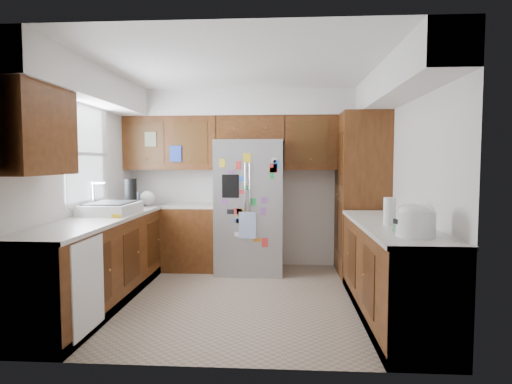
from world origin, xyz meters
TOP-DOWN VIEW (x-y plane):
  - floor at (0.00, 0.00)m, footprint 3.60×3.60m
  - room_shell at (-0.11, 0.36)m, footprint 3.64×3.24m
  - left_counter_run at (-1.36, 0.03)m, footprint 1.36×3.20m
  - right_counter_run at (1.50, -0.47)m, footprint 0.63×2.25m
  - pantry at (1.50, 1.15)m, footprint 0.60×0.90m
  - fridge at (-0.00, 1.20)m, footprint 0.90×0.79m
  - bridge_cabinet at (0.00, 1.43)m, footprint 0.96×0.34m
  - fridge_top_items at (0.01, 1.43)m, footprint 0.67×0.34m
  - sink_assembly at (-1.50, 0.10)m, footprint 0.52×0.71m
  - left_counter_clutter at (-1.46, 0.85)m, footprint 0.39×0.85m
  - rice_cooker at (1.50, -1.20)m, footprint 0.31×0.30m
  - paper_towel at (1.45, -0.58)m, footprint 0.11×0.11m

SIDE VIEW (x-z plane):
  - floor at x=0.00m, z-range 0.00..0.00m
  - right_counter_run at x=1.50m, z-range -0.04..0.88m
  - left_counter_run at x=-1.36m, z-range -0.03..0.89m
  - fridge at x=0.00m, z-range 0.00..1.80m
  - sink_assembly at x=-1.50m, z-range 0.80..1.17m
  - paper_towel at x=1.45m, z-range 0.92..1.18m
  - left_counter_clutter at x=-1.46m, z-range 0.86..1.24m
  - rice_cooker at x=1.50m, z-range 0.93..1.19m
  - pantry at x=1.50m, z-range 0.00..2.15m
  - room_shell at x=-0.11m, z-range 0.56..3.08m
  - bridge_cabinet at x=0.00m, z-range 1.80..2.15m
  - fridge_top_items at x=0.01m, z-range 2.14..2.44m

